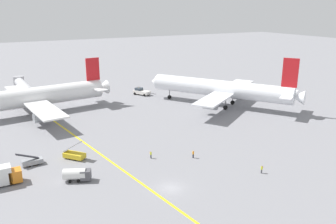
# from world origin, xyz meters

# --- Properties ---
(ground_plane) EXTENTS (600.00, 600.00, 0.00)m
(ground_plane) POSITION_xyz_m (0.00, 0.00, 0.00)
(ground_plane) COLOR gray
(taxiway_stripe) EXTENTS (17.43, 118.87, 0.01)m
(taxiway_stripe) POSITION_xyz_m (-4.63, 10.00, 0.00)
(taxiway_stripe) COLOR yellow
(taxiway_stripe) RESTS_ON ground
(airliner_at_gate_left) EXTENTS (52.61, 45.81, 15.03)m
(airliner_at_gate_left) POSITION_xyz_m (-15.90, 58.07, 5.03)
(airliner_at_gate_left) COLOR white
(airliner_at_gate_left) RESTS_ON ground
(airliner_being_pushed) EXTENTS (36.56, 45.02, 16.57)m
(airliner_being_pushed) POSITION_xyz_m (40.04, 39.13, 5.54)
(airliner_being_pushed) COLOR white
(airliner_being_pushed) RESTS_ON ground
(pushback_tug) EXTENTS (5.63, 8.89, 2.77)m
(pushback_tug) POSITION_xyz_m (23.87, 64.78, 1.17)
(pushback_tug) COLOR white
(pushback_tug) RESTS_ON ground
(gse_belt_loader_portside) EXTENTS (4.97, 2.00, 3.02)m
(gse_belt_loader_portside) POSITION_xyz_m (-19.75, 21.42, 0.83)
(gse_belt_loader_portside) COLOR gray
(gse_belt_loader_portside) RESTS_ON ground
(gse_catering_truck_tall) EXTENTS (5.85, 2.43, 3.50)m
(gse_catering_truck_tall) POSITION_xyz_m (-25.39, 15.22, 1.76)
(gse_catering_truck_tall) COLOR orange
(gse_catering_truck_tall) RESTS_ON ground
(gse_fuel_bowser_stubby) EXTENTS (5.24, 3.72, 2.40)m
(gse_fuel_bowser_stubby) POSITION_xyz_m (-13.50, 10.39, 1.33)
(gse_fuel_bowser_stubby) COLOR silver
(gse_fuel_bowser_stubby) RESTS_ON ground
(gse_stair_truck_yellow) EXTENTS (4.41, 4.74, 4.06)m
(gse_stair_truck_yellow) POSITION_xyz_m (-11.56, 20.43, 1.03)
(gse_stair_truck_yellow) COLOR gold
(gse_stair_truck_yellow) RESTS_ON ground
(ground_crew_wing_walker_right) EXTENTS (0.36, 0.49, 1.58)m
(ground_crew_wing_walker_right) POSITION_xyz_m (2.53, 13.04, 0.82)
(ground_crew_wing_walker_right) COLOR #4C4C51
(ground_crew_wing_walker_right) RESTS_ON ground
(ground_crew_marshaller_foreground) EXTENTS (0.37, 0.45, 1.67)m
(ground_crew_marshaller_foreground) POSITION_xyz_m (10.38, 8.98, 0.87)
(ground_crew_marshaller_foreground) COLOR black
(ground_crew_marshaller_foreground) RESTS_ON ground
(ground_crew_ramp_agent_by_cones) EXTENTS (0.50, 0.36, 1.55)m
(ground_crew_ramp_agent_by_cones) POSITION_xyz_m (17.97, -3.22, 0.80)
(ground_crew_ramp_agent_by_cones) COLOR #4C4C51
(ground_crew_ramp_agent_by_cones) RESTS_ON ground
(jet_bridge) EXTENTS (4.44, 22.36, 6.26)m
(jet_bridge) POSITION_xyz_m (-13.90, 80.08, 4.49)
(jet_bridge) COLOR #B7B7BC
(jet_bridge) RESTS_ON ground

